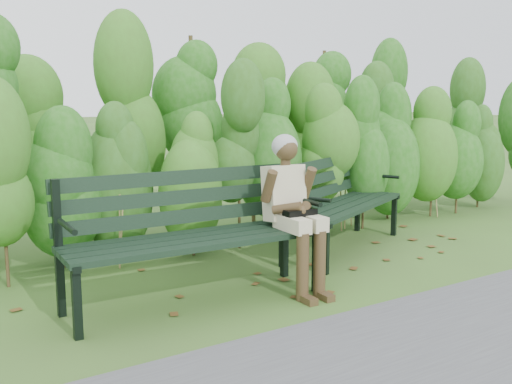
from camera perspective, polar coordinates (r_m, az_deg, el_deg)
ground at (r=5.37m, az=2.05°, el=-8.44°), size 80.00×80.00×0.00m
footpath at (r=3.90m, az=21.68°, el=-16.10°), size 60.00×2.50×0.01m
hedge_band at (r=6.73m, az=-7.03°, el=6.02°), size 11.04×1.67×2.42m
leaf_litter at (r=5.07m, az=-1.28°, el=-9.45°), size 5.71×2.04×0.01m
bench_left at (r=4.77m, az=-6.34°, el=-3.18°), size 2.09×0.77×1.03m
bench_right at (r=6.39m, az=7.62°, el=-0.44°), size 1.99×1.36×0.95m
seated_woman at (r=4.97m, az=3.50°, el=-0.84°), size 0.48×0.70×1.31m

